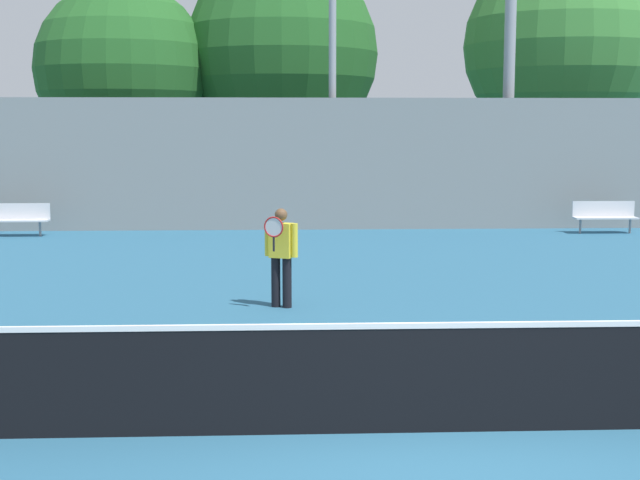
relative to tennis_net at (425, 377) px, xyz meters
The scene contains 10 objects.
ground_plane 0.51m from the tennis_net, ahead, with size 100.00×100.00×0.00m, color #285B7A.
tennis_net is the anchor object (origin of this frame).
tennis_player 5.84m from the tennis_net, 102.79° to the left, with size 0.51×0.49×1.52m.
bench_courtside_near 16.52m from the tennis_net, 64.54° to the left, with size 1.64×0.40×0.82m.
bench_courtside_far 17.04m from the tennis_net, 118.87° to the left, with size 2.17×0.40×0.82m.
light_pole_near_left 18.30m from the tennis_net, 73.48° to the left, with size 0.90×0.60×10.19m.
back_fence 16.08m from the tennis_net, 90.00° to the left, with size 26.76×0.06×3.51m.
tree_green_tall 23.32m from the tennis_net, 69.92° to the left, with size 6.27×6.27×8.49m.
tree_green_broad 22.51m from the tennis_net, 106.49° to the left, with size 5.52×5.52×7.31m.
tree_dark_dense 22.59m from the tennis_net, 93.22° to the left, with size 6.35×6.35×8.30m.
Camera 1 is at (-1.28, -7.72, 2.75)m, focal length 50.00 mm.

